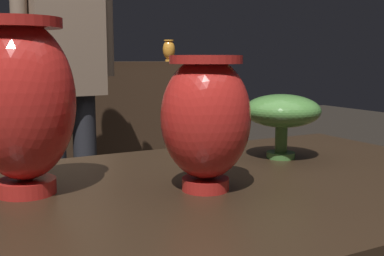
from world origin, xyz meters
The scene contains 8 objects.
back_display_shelf centered at (0.00, 2.20, 0.49)m, with size 2.60×0.40×0.99m.
vase_centerpiece centered at (0.03, -0.03, 0.92)m, with size 0.14×0.14×0.21m.
vase_tall_behind centered at (0.30, 0.11, 0.90)m, with size 0.16×0.16×0.14m.
vase_left_accent centered at (-0.22, 0.08, 0.95)m, with size 0.16×0.16×0.27m.
shelf_vase_right centered at (0.52, 2.14, 1.10)m, with size 0.11×0.11×0.20m.
shelf_vase_center centered at (0.00, 2.22, 1.06)m, with size 0.10×0.10×0.23m.
shelf_vase_far_right centered at (1.04, 2.26, 1.07)m, with size 0.08×0.08×0.15m.
visitor_center_back centered at (0.17, 1.50, 1.01)m, with size 0.47×0.22×1.71m.
Camera 1 is at (-0.33, -0.66, 1.01)m, focal length 43.72 mm.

